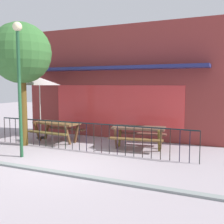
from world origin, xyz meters
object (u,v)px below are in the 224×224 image
picnic_table_left (57,126)px  street_lamp (19,71)px  picnic_table_right (139,131)px  patio_umbrella (39,82)px  street_tree (21,54)px

picnic_table_left → street_lamp: size_ratio=0.46×
picnic_table_left → picnic_table_right: (3.28, 0.19, 0.00)m
patio_umbrella → street_tree: (0.26, -1.29, 0.97)m
picnic_table_left → picnic_table_right: size_ratio=0.96×
picnic_table_left → street_tree: 2.97m
picnic_table_left → picnic_table_right: 3.29m
picnic_table_left → street_lamp: 3.08m
picnic_table_right → street_lamp: 4.38m
picnic_table_right → street_tree: (-4.05, -1.17, 2.70)m
street_tree → picnic_table_right: bearing=16.1°
street_lamp → picnic_table_right: bearing=39.8°
patio_umbrella → street_tree: street_tree is taller
picnic_table_right → patio_umbrella: (-4.31, 0.12, 1.73)m
picnic_table_left → street_tree: street_tree is taller
picnic_table_right → patio_umbrella: size_ratio=0.78×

